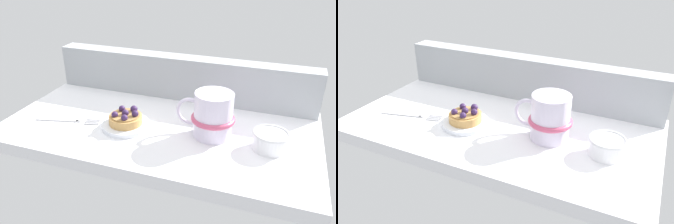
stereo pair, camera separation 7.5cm
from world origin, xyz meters
The scene contains 7 objects.
ground_plane centered at (0.00, 0.00, -1.59)cm, with size 73.33×38.96×3.18cm, color white.
window_rail_back centered at (0.00, 16.78, 5.85)cm, with size 71.86×5.39×11.70cm, color #9EA3A8.
dessert_plate centered at (-6.88, -4.26, 0.50)cm, with size 11.18×11.18×1.08cm.
raspberry_tart centered at (-6.85, -4.23, 2.42)cm, with size 7.77×7.77×3.59cm.
coffee_mug centered at (12.78, -1.23, 5.04)cm, with size 13.43×9.74×10.30cm.
dessert_fork centered at (-21.37, -6.37, 0.30)cm, with size 15.97×5.33×0.60cm.
sugar_bowl centered at (25.65, -2.58, 2.10)cm, with size 7.65×7.65×3.92cm.
Camera 2 is at (32.19, -62.69, 38.44)cm, focal length 35.63 mm.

